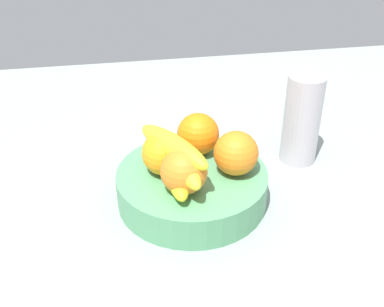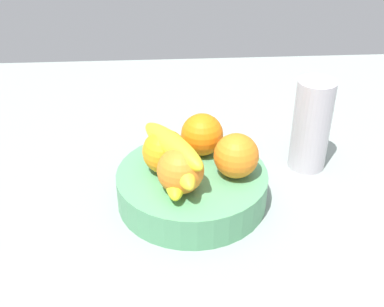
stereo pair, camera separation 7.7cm
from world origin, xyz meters
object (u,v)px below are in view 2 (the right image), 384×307
thermos_tumbler (311,125)px  orange_back_left (180,171)px  fruit_bowl (192,186)px  orange_front_left (236,156)px  orange_center (165,151)px  orange_front_right (202,135)px  banana_bunch (175,158)px

thermos_tumbler → orange_back_left: bearing=-150.1°
fruit_bowl → orange_front_left: size_ratio=3.43×
fruit_bowl → orange_front_left: bearing=-9.7°
orange_back_left → orange_front_left: bearing=20.5°
orange_front_left → thermos_tumbler: thermos_tumbler is taller
orange_front_left → orange_center: same height
orange_center → orange_front_right: bearing=38.0°
orange_front_right → orange_back_left: 12.27cm
banana_bunch → thermos_tumbler: thermos_tumbler is taller
orange_center → orange_back_left: same height
fruit_bowl → orange_front_right: 9.78cm
fruit_bowl → orange_back_left: orange_back_left is taller
orange_front_right → orange_center: same height
orange_center → orange_back_left: (2.48, -6.02, 0.00)cm
orange_back_left → thermos_tumbler: (25.90, 14.92, -0.74)cm
orange_center → thermos_tumbler: thermos_tumbler is taller
orange_center → orange_front_left: bearing=-11.0°
fruit_bowl → orange_front_right: (2.26, 6.51, 6.94)cm
banana_bunch → thermos_tumbler: 29.03cm
orange_front_right → thermos_tumbler: (21.43, 3.49, -0.74)cm
orange_center → orange_back_left: size_ratio=1.00×
orange_front_right → orange_center: 8.80cm
fruit_bowl → thermos_tumbler: 26.45cm
orange_back_left → fruit_bowl: bearing=65.9°
orange_front_left → orange_center: 12.44cm
orange_front_right → fruit_bowl: bearing=-109.2°
orange_front_left → orange_front_right: size_ratio=1.00×
fruit_bowl → banana_bunch: size_ratio=1.45×
orange_back_left → banana_bunch: size_ratio=0.42×
orange_center → banana_bunch: (1.74, -2.59, 0.29)cm
orange_front_left → orange_center: bearing=169.0°
orange_front_left → banana_bunch: size_ratio=0.42×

